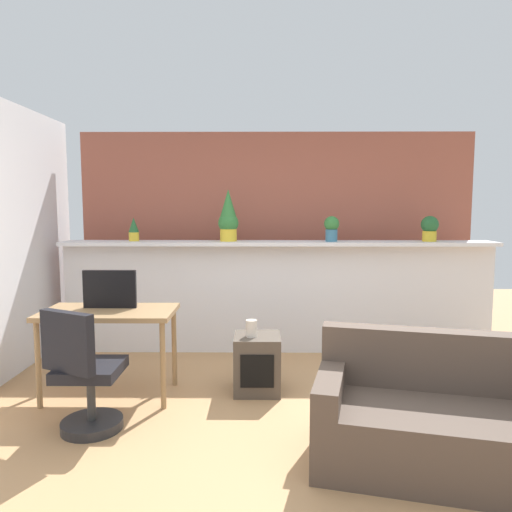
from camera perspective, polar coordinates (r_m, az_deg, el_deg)
ground_plane at (r=3.58m, az=3.88°, el=-20.87°), size 12.00×12.00×0.00m
divider_wall at (r=5.29m, az=2.65°, el=-5.10°), size 4.70×0.16×1.20m
plant_shelf at (r=5.17m, az=2.70°, el=1.56°), size 4.70×0.39×0.04m
brick_wall_behind at (r=5.80m, az=2.46°, el=2.37°), size 4.70×0.10×2.50m
potted_plant_0 at (r=5.37m, az=-14.52°, el=3.14°), size 0.11×0.11×0.26m
potted_plant_1 at (r=5.18m, az=-3.36°, el=4.72°), size 0.22×0.22×0.56m
potted_plant_2 at (r=5.18m, az=9.09°, el=3.40°), size 0.16×0.16×0.28m
potted_plant_3 at (r=5.49m, az=20.19°, el=3.22°), size 0.19×0.19×0.28m
desk at (r=4.21m, az=-17.28°, el=-7.34°), size 1.10×0.60×0.75m
tv_monitor at (r=4.24m, az=-17.21°, el=-3.83°), size 0.45×0.04×0.33m
office_chair at (r=3.68m, az=-19.98°, el=-13.87°), size 0.52×0.52×0.91m
side_cube_shelf at (r=4.24m, az=0.15°, el=-12.82°), size 0.40×0.41×0.50m
vase_on_shelf at (r=4.12m, az=-0.56°, el=-8.71°), size 0.10×0.10×0.15m
couch at (r=3.32m, az=21.69°, el=-18.12°), size 1.70×1.11×0.80m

